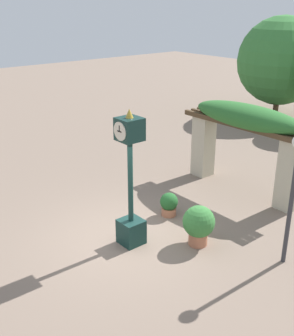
{
  "coord_description": "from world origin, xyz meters",
  "views": [
    {
      "loc": [
        7.41,
        -5.44,
        5.52
      ],
      "look_at": [
        0.29,
        0.48,
        1.85
      ],
      "focal_mm": 45.0,
      "sensor_mm": 36.0,
      "label": 1
    }
  ],
  "objects": [
    {
      "name": "ground_plane",
      "position": [
        0.0,
        0.0,
        0.0
      ],
      "size": [
        60.0,
        60.0,
        0.0
      ],
      "primitive_type": "plane",
      "color": "#7F6B5B"
    },
    {
      "name": "pergola",
      "position": [
        0.0,
        4.53,
        1.97
      ],
      "size": [
        4.46,
        1.17,
        2.72
      ],
      "color": "#BCB299",
      "rests_on": "ground"
    },
    {
      "name": "pedestal_clock",
      "position": [
        0.29,
        -0.02,
        1.5
      ],
      "size": [
        0.54,
        0.56,
        3.35
      ],
      "color": "#14332D",
      "rests_on": "ground"
    },
    {
      "name": "potted_plant_near_left",
      "position": [
        1.38,
        1.18,
        0.56
      ],
      "size": [
        0.78,
        0.78,
        1.01
      ],
      "color": "#B26B4C",
      "rests_on": "ground"
    },
    {
      "name": "potted_plant_near_right",
      "position": [
        -0.18,
        1.65,
        0.35
      ],
      "size": [
        0.5,
        0.5,
        0.66
      ],
      "color": "#B26B4C",
      "rests_on": "ground"
    }
  ]
}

